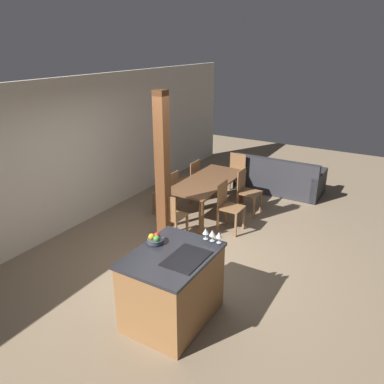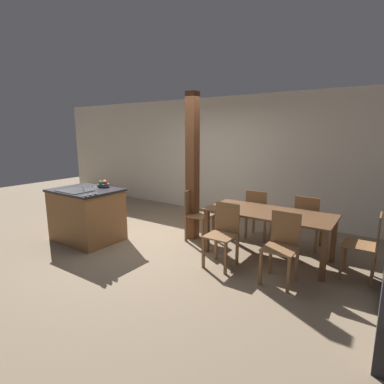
{
  "view_description": "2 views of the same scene",
  "coord_description": "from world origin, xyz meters",
  "px_view_note": "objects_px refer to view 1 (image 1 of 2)",
  "views": [
    {
      "loc": [
        -4.29,
        -2.71,
        3.24
      ],
      "look_at": [
        0.6,
        0.2,
        0.95
      ],
      "focal_mm": 35.0,
      "sensor_mm": 36.0,
      "label": 1
    },
    {
      "loc": [
        3.3,
        -3.75,
        1.92
      ],
      "look_at": [
        0.6,
        0.2,
        0.95
      ],
      "focal_mm": 28.0,
      "sensor_mm": 36.0,
      "label": 2
    }
  ],
  "objects_px": {
    "wine_glass_middle": "(212,233)",
    "dining_chair_far_left": "(168,192)",
    "dining_chair_near_left": "(228,206)",
    "couch": "(279,179)",
    "dining_chair_far_right": "(190,179)",
    "kitchen_island": "(172,287)",
    "dining_chair_near_right": "(246,191)",
    "dining_chair_foot_end": "(235,173)",
    "dining_chair_head_end": "(171,216)",
    "timber_post": "(163,173)",
    "wine_glass_far": "(206,231)",
    "dining_table": "(208,185)",
    "wine_glass_near": "(219,235)",
    "fruit_bowl": "(155,239)"
  },
  "relations": [
    {
      "from": "wine_glass_middle",
      "to": "dining_chair_far_left",
      "type": "distance_m",
      "value": 2.91
    },
    {
      "from": "dining_chair_near_left",
      "to": "couch",
      "type": "relative_size",
      "value": 0.47
    },
    {
      "from": "dining_chair_far_right",
      "to": "couch",
      "type": "bearing_deg",
      "value": 136.1
    },
    {
      "from": "kitchen_island",
      "to": "dining_chair_near_right",
      "type": "height_order",
      "value": "kitchen_island"
    },
    {
      "from": "kitchen_island",
      "to": "wine_glass_middle",
      "type": "height_order",
      "value": "wine_glass_middle"
    },
    {
      "from": "kitchen_island",
      "to": "dining_chair_foot_end",
      "type": "xyz_separation_m",
      "value": [
        4.25,
        1.11,
        0.02
      ]
    },
    {
      "from": "dining_chair_near_left",
      "to": "dining_chair_head_end",
      "type": "relative_size",
      "value": 1.0
    },
    {
      "from": "wine_glass_middle",
      "to": "dining_chair_near_left",
      "type": "distance_m",
      "value": 2.2
    },
    {
      "from": "kitchen_island",
      "to": "dining_chair_far_left",
      "type": "relative_size",
      "value": 1.28
    },
    {
      "from": "kitchen_island",
      "to": "dining_chair_near_right",
      "type": "relative_size",
      "value": 1.28
    },
    {
      "from": "timber_post",
      "to": "dining_chair_foot_end",
      "type": "bearing_deg",
      "value": -0.99
    },
    {
      "from": "dining_chair_far_right",
      "to": "wine_glass_far",
      "type": "bearing_deg",
      "value": 34.15
    },
    {
      "from": "kitchen_island",
      "to": "timber_post",
      "type": "distance_m",
      "value": 2.06
    },
    {
      "from": "dining_table",
      "to": "dining_chair_head_end",
      "type": "height_order",
      "value": "dining_chair_head_end"
    },
    {
      "from": "dining_table",
      "to": "kitchen_island",
      "type": "bearing_deg",
      "value": -159.32
    },
    {
      "from": "dining_table",
      "to": "dining_chair_near_left",
      "type": "height_order",
      "value": "dining_chair_near_left"
    },
    {
      "from": "dining_chair_head_end",
      "to": "couch",
      "type": "bearing_deg",
      "value": -104.05
    },
    {
      "from": "kitchen_island",
      "to": "dining_chair_far_right",
      "type": "relative_size",
      "value": 1.28
    },
    {
      "from": "couch",
      "to": "timber_post",
      "type": "distance_m",
      "value": 3.65
    },
    {
      "from": "wine_glass_far",
      "to": "couch",
      "type": "relative_size",
      "value": 0.08
    },
    {
      "from": "wine_glass_near",
      "to": "dining_chair_near_right",
      "type": "bearing_deg",
      "value": 15.98
    },
    {
      "from": "fruit_bowl",
      "to": "wine_glass_middle",
      "type": "xyz_separation_m",
      "value": [
        0.39,
        -0.59,
        0.06
      ]
    },
    {
      "from": "wine_glass_far",
      "to": "dining_chair_far_right",
      "type": "height_order",
      "value": "wine_glass_far"
    },
    {
      "from": "kitchen_island",
      "to": "wine_glass_near",
      "type": "bearing_deg",
      "value": -36.21
    },
    {
      "from": "wine_glass_middle",
      "to": "dining_chair_near_left",
      "type": "bearing_deg",
      "value": 19.88
    },
    {
      "from": "wine_glass_near",
      "to": "dining_chair_near_left",
      "type": "bearing_deg",
      "value": 22.21
    },
    {
      "from": "timber_post",
      "to": "couch",
      "type": "bearing_deg",
      "value": -14.33
    },
    {
      "from": "dining_chair_near_left",
      "to": "dining_chair_far_left",
      "type": "relative_size",
      "value": 1.0
    },
    {
      "from": "dining_chair_far_right",
      "to": "couch",
      "type": "xyz_separation_m",
      "value": [
        1.53,
        -1.47,
        -0.2
      ]
    },
    {
      "from": "wine_glass_near",
      "to": "couch",
      "type": "bearing_deg",
      "value": 8.45
    },
    {
      "from": "dining_chair_near_left",
      "to": "dining_chair_far_right",
      "type": "bearing_deg",
      "value": 56.86
    },
    {
      "from": "kitchen_island",
      "to": "dining_chair_far_right",
      "type": "height_order",
      "value": "kitchen_island"
    },
    {
      "from": "couch",
      "to": "dining_chair_near_left",
      "type": "bearing_deg",
      "value": 86.03
    },
    {
      "from": "wine_glass_middle",
      "to": "dining_chair_near_right",
      "type": "height_order",
      "value": "wine_glass_middle"
    },
    {
      "from": "kitchen_island",
      "to": "dining_chair_foot_end",
      "type": "relative_size",
      "value": 1.28
    },
    {
      "from": "wine_glass_far",
      "to": "dining_table",
      "type": "distance_m",
      "value": 2.78
    },
    {
      "from": "wine_glass_far",
      "to": "dining_chair_near_left",
      "type": "bearing_deg",
      "value": 17.49
    },
    {
      "from": "wine_glass_far",
      "to": "dining_chair_near_left",
      "type": "distance_m",
      "value": 2.18
    },
    {
      "from": "wine_glass_middle",
      "to": "dining_chair_head_end",
      "type": "relative_size",
      "value": 0.16
    },
    {
      "from": "dining_chair_far_left",
      "to": "couch",
      "type": "distance_m",
      "value": 2.81
    },
    {
      "from": "dining_chair_near_right",
      "to": "dining_chair_far_left",
      "type": "distance_m",
      "value": 1.56
    },
    {
      "from": "dining_chair_foot_end",
      "to": "couch",
      "type": "bearing_deg",
      "value": 37.93
    },
    {
      "from": "kitchen_island",
      "to": "wine_glass_middle",
      "type": "xyz_separation_m",
      "value": [
        0.5,
        -0.27,
        0.58
      ]
    },
    {
      "from": "wine_glass_far",
      "to": "kitchen_island",
      "type": "bearing_deg",
      "value": 160.3
    },
    {
      "from": "fruit_bowl",
      "to": "couch",
      "type": "height_order",
      "value": "fruit_bowl"
    },
    {
      "from": "fruit_bowl",
      "to": "dining_chair_head_end",
      "type": "bearing_deg",
      "value": 27.77
    },
    {
      "from": "kitchen_island",
      "to": "couch",
      "type": "distance_m",
      "value": 4.9
    },
    {
      "from": "wine_glass_far",
      "to": "couch",
      "type": "distance_m",
      "value": 4.48
    },
    {
      "from": "dining_chair_near_right",
      "to": "dining_chair_far_right",
      "type": "height_order",
      "value": "same"
    },
    {
      "from": "dining_chair_foot_end",
      "to": "dining_chair_near_left",
      "type": "bearing_deg",
      "value": -69.48
    }
  ]
}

